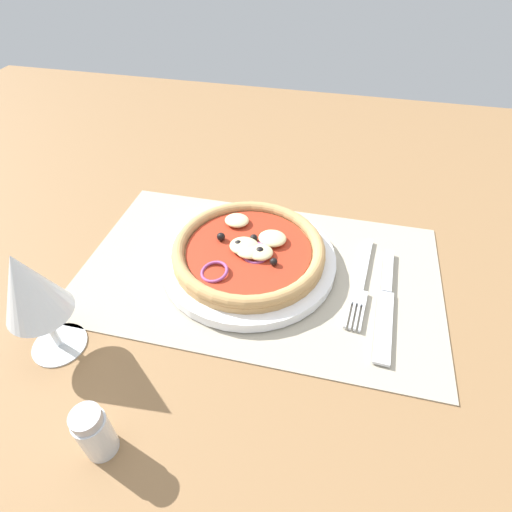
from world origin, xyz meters
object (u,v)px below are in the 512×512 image
plate (249,259)px  fork (361,285)px  knife (385,302)px  pepper_shaker (95,433)px  pizza (249,250)px  wine_glass (28,288)px

plate → fork: plate is taller
plate → knife: (-19.46, 3.42, -0.49)cm
fork → knife: bearing=59.5°
fork → knife: knife is taller
plate → pepper_shaker: size_ratio=3.75×
pizza → knife: bearing=170.0°
knife → pepper_shaker: (27.39, 25.23, 2.60)cm
plate → knife: size_ratio=1.25×
fork → knife: 4.08cm
plate → pepper_shaker: 29.80cm
plate → pizza: bearing=-117.3°
fork → wine_glass: wine_glass is taller
pizza → pepper_shaker: bearing=74.5°
plate → knife: plate is taller
pizza → wine_glass: wine_glass is taller
wine_glass → pepper_shaker: wine_glass is taller
pizza → pepper_shaker: (7.94, 28.67, 0.25)cm
pizza → wine_glass: (19.07, 18.84, 7.19)cm
pizza → pepper_shaker: size_ratio=3.25×
pizza → knife: (-19.45, 3.44, -2.35)cm
pizza → fork: pizza is taller
wine_glass → pepper_shaker: size_ratio=2.22×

